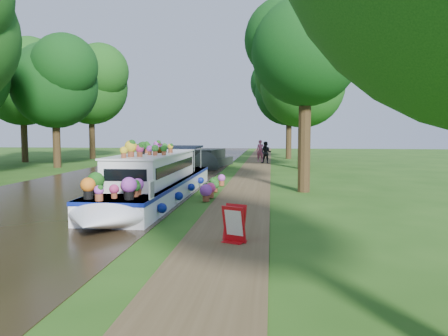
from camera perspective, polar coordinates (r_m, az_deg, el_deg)
ground at (r=17.20m, az=-1.67°, el=-4.34°), size 100.00×100.00×0.00m
canal_water at (r=18.97m, az=-19.97°, el=-3.74°), size 10.00×100.00×0.02m
towpath at (r=17.08m, az=2.33°, el=-4.36°), size 2.20×100.00×0.03m
plant_boat at (r=17.45m, az=-9.06°, el=-1.44°), size 2.29×13.52×2.26m
tree_near_overhang at (r=20.30m, az=10.60°, el=15.73°), size 5.52×5.28×8.99m
tree_near_mid at (r=32.18m, az=10.20°, el=11.41°), size 6.90×6.60×9.40m
tree_near_far at (r=43.15m, az=8.51°, el=10.59°), size 7.59×7.26×10.30m
tree_far_c at (r=34.93m, az=-21.22°, el=10.79°), size 7.13×6.82×9.59m
tree_far_d at (r=44.68m, az=-16.99°, el=10.69°), size 8.05×7.70×10.85m
tree_far_h at (r=42.00m, az=-24.83°, el=10.47°), size 7.82×7.48×10.49m
second_boat at (r=32.81m, az=-1.98°, el=1.06°), size 3.05×7.21×1.34m
sandwich_board at (r=10.81m, az=1.35°, el=-7.52°), size 0.63×0.66×0.92m
pedestrian_pink at (r=38.47m, az=4.76°, el=2.27°), size 0.75×0.54×1.90m
pedestrian_dark at (r=36.15m, az=5.51°, el=2.02°), size 1.03×0.89×1.82m
verge_plant at (r=20.11m, az=-2.23°, el=-2.32°), size 0.50×0.46×0.47m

